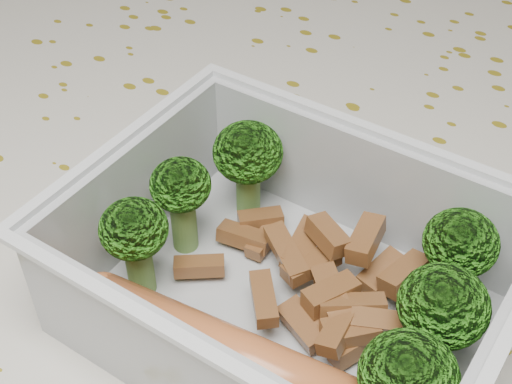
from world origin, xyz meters
The scene contains 6 objects.
dining_table centered at (0.00, 0.00, 0.67)m, with size 1.40×0.90×0.75m.
tablecloth centered at (0.00, 0.00, 0.72)m, with size 1.46×0.96×0.19m.
lunch_container centered at (0.05, -0.04, 0.78)m, with size 0.20×0.15×0.07m.
broccoli_florets centered at (0.06, -0.03, 0.80)m, with size 0.17×0.11×0.06m.
meat_pile centered at (0.06, -0.03, 0.77)m, with size 0.12×0.08×0.03m.
sausage centered at (0.05, -0.08, 0.78)m, with size 0.17×0.04×0.02m.
Camera 1 is at (0.15, -0.23, 1.03)m, focal length 50.00 mm.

